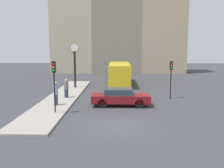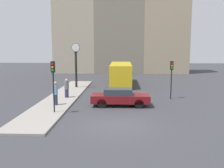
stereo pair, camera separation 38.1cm
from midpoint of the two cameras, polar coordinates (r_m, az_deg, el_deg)
name	(u,v)px [view 1 (the left image)]	position (r m, az deg, el deg)	size (l,w,h in m)	color
ground_plane	(118,126)	(15.06, 0.68, -9.50)	(120.00, 120.00, 0.00)	#38383D
sidewalk_corner	(63,97)	(23.67, -11.53, -2.89)	(2.82, 20.59, 0.14)	gray
building_row	(117,24)	(46.56, 0.93, 13.63)	(24.08, 5.00, 18.18)	#B7A88E
sedan_car	(120,97)	(19.83, 1.36, -2.96)	(4.60, 1.71, 1.40)	maroon
bus_distant	(119,73)	(31.20, 1.36, 2.64)	(2.53, 8.66, 2.62)	gold
traffic_light_near	(54,76)	(17.51, -13.72, 1.79)	(0.26, 0.24, 3.55)	black
traffic_light_far	(171,72)	(22.90, 12.90, 2.74)	(0.26, 0.24, 3.41)	black
street_clock	(75,64)	(28.36, -8.89, 4.54)	(0.95, 0.32, 4.94)	black
pedestrian_grey_jacket	(66,88)	(22.80, -10.89, -0.99)	(0.41, 0.41, 1.69)	#2D334C
pedestrian_blue_stripe	(56,93)	(19.96, -13.25, -2.06)	(0.34, 0.34, 1.85)	#2D334C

